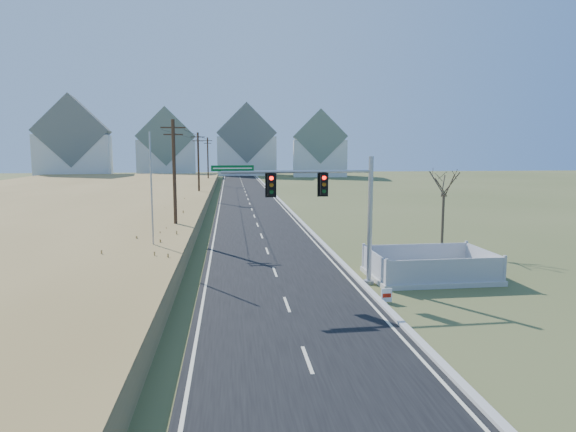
% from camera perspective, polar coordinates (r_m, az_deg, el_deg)
% --- Properties ---
extents(ground, '(260.00, 260.00, 0.00)m').
position_cam_1_polar(ground, '(24.82, -0.64, -8.56)').
color(ground, '#4B5127').
rests_on(ground, ground).
extents(road, '(8.00, 180.00, 0.06)m').
position_cam_1_polar(road, '(74.08, -4.58, 2.16)').
color(road, black).
rests_on(road, ground).
extents(curb, '(0.30, 180.00, 0.18)m').
position_cam_1_polar(curb, '(74.33, -1.38, 2.25)').
color(curb, '#B2AFA8').
rests_on(curb, ground).
extents(reed_marsh, '(38.00, 110.00, 1.30)m').
position_cam_1_polar(reed_marsh, '(67.57, -25.08, 1.50)').
color(reed_marsh, '#AC8B4E').
rests_on(reed_marsh, ground).
extents(utility_pole_near, '(1.80, 0.26, 9.00)m').
position_cam_1_polar(utility_pole_near, '(39.00, -12.51, 4.10)').
color(utility_pole_near, '#422D1E').
rests_on(utility_pole_near, ground).
extents(utility_pole_mid, '(1.80, 0.26, 9.00)m').
position_cam_1_polar(utility_pole_mid, '(68.88, -9.92, 5.55)').
color(utility_pole_mid, '#422D1E').
rests_on(utility_pole_mid, ground).
extents(utility_pole_far, '(1.80, 0.26, 9.00)m').
position_cam_1_polar(utility_pole_far, '(98.84, -8.89, 6.12)').
color(utility_pole_far, '#422D1E').
rests_on(utility_pole_far, ground).
extents(condo_nw, '(17.69, 13.38, 19.05)m').
position_cam_1_polar(condo_nw, '(128.75, -22.71, 7.27)').
color(condo_nw, white).
rests_on(condo_nw, ground).
extents(condo_nnw, '(14.93, 11.17, 17.03)m').
position_cam_1_polar(condo_nnw, '(132.65, -13.33, 7.31)').
color(condo_nnw, white).
rests_on(condo_nnw, ground).
extents(condo_n, '(15.27, 10.20, 18.54)m').
position_cam_1_polar(condo_n, '(135.80, -4.65, 7.76)').
color(condo_n, white).
rests_on(condo_n, ground).
extents(condo_ne, '(14.12, 10.51, 16.52)m').
position_cam_1_polar(condo_ne, '(129.68, 3.51, 7.45)').
color(condo_ne, white).
rests_on(condo_ne, ground).
extents(traffic_signal_mast, '(8.16, 0.58, 6.49)m').
position_cam_1_polar(traffic_signal_mast, '(25.58, 5.21, 1.16)').
color(traffic_signal_mast, '#9EA0A5').
rests_on(traffic_signal_mast, ground).
extents(fence_enclosure, '(6.50, 4.50, 1.47)m').
position_cam_1_polar(fence_enclosure, '(28.59, 15.45, -6.09)').
color(fence_enclosure, '#B7B5AD').
rests_on(fence_enclosure, ground).
extents(open_sign, '(0.51, 0.10, 0.63)m').
position_cam_1_polar(open_sign, '(23.68, 10.90, -8.65)').
color(open_sign, white).
rests_on(open_sign, ground).
extents(flagpole, '(0.35, 0.35, 7.83)m').
position_cam_1_polar(flagpole, '(30.82, -14.85, 0.27)').
color(flagpole, '#B7B5AD').
rests_on(flagpole, ground).
extents(bare_tree, '(2.20, 2.20, 5.83)m').
position_cam_1_polar(bare_tree, '(35.79, 16.97, 3.69)').
color(bare_tree, '#4C3F33').
rests_on(bare_tree, ground).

